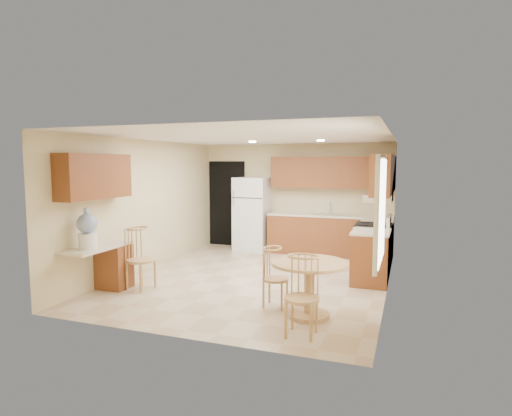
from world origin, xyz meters
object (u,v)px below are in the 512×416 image
(stove, at_px, (373,248))
(water_crock, at_px, (87,230))
(dining_table, at_px, (309,281))
(chair_table_a, at_px, (274,273))
(refrigerator, at_px, (252,214))
(chair_table_b, at_px, (300,290))
(chair_desk, at_px, (137,253))

(stove, distance_m, water_crock, 5.03)
(dining_table, xyz_separation_m, chair_table_a, (-0.55, 0.17, 0.02))
(refrigerator, bearing_deg, stove, -22.99)
(refrigerator, distance_m, chair_table_b, 5.24)
(dining_table, height_order, water_crock, water_crock)
(chair_table_b, distance_m, chair_desk, 3.08)
(chair_desk, relative_size, water_crock, 1.61)
(refrigerator, bearing_deg, dining_table, -60.11)
(stove, xyz_separation_m, water_crock, (-3.92, -3.09, 0.58))
(dining_table, distance_m, chair_table_b, 0.73)
(dining_table, relative_size, chair_table_a, 1.20)
(chair_table_a, xyz_separation_m, chair_desk, (-2.33, 0.07, 0.09))
(refrigerator, relative_size, water_crock, 2.77)
(stove, distance_m, dining_table, 2.81)
(chair_table_a, height_order, water_crock, water_crock)
(dining_table, xyz_separation_m, chair_desk, (-2.88, 0.24, 0.12))
(chair_table_a, bearing_deg, stove, 156.21)
(water_crock, bearing_deg, dining_table, 5.94)
(chair_table_b, xyz_separation_m, chair_desk, (-2.93, 0.97, 0.03))
(chair_table_b, bearing_deg, chair_desk, -18.58)
(dining_table, height_order, chair_desk, chair_desk)
(chair_table_a, relative_size, chair_desk, 0.85)
(refrigerator, distance_m, chair_desk, 3.78)
(dining_table, relative_size, water_crock, 1.64)
(stove, bearing_deg, refrigerator, 157.01)
(water_crock, bearing_deg, chair_table_a, 10.51)
(stove, bearing_deg, chair_desk, -144.24)
(chair_desk, distance_m, water_crock, 0.86)
(dining_table, bearing_deg, chair_table_b, -86.07)
(stove, xyz_separation_m, chair_table_b, (-0.55, -3.47, 0.11))
(chair_table_a, bearing_deg, dining_table, 73.16)
(stove, height_order, dining_table, stove)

